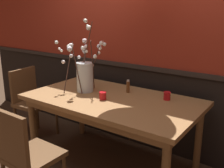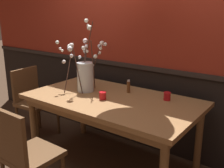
{
  "view_description": "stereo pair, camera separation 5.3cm",
  "coord_description": "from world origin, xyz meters",
  "px_view_note": "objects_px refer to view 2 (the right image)",
  "views": [
    {
      "loc": [
        1.48,
        -2.08,
        1.64
      ],
      "look_at": [
        0.0,
        0.0,
        0.92
      ],
      "focal_mm": 42.63,
      "sensor_mm": 36.0,
      "label": 1
    },
    {
      "loc": [
        1.52,
        -2.05,
        1.64
      ],
      "look_at": [
        0.0,
        0.0,
        0.92
      ],
      "focal_mm": 42.63,
      "sensor_mm": 36.0,
      "label": 2
    }
  ],
  "objects_px": {
    "vase_with_blossoms": "(85,74)",
    "condiment_bottle": "(128,87)",
    "chair_near_side_left": "(24,152)",
    "chair_far_side_left": "(132,95)",
    "candle_holder_nearer_center": "(103,96)",
    "candle_holder_nearer_edge": "(167,96)",
    "dining_table": "(112,106)",
    "chair_far_side_right": "(169,101)",
    "chair_head_west_end": "(33,98)"
  },
  "relations": [
    {
      "from": "vase_with_blossoms",
      "to": "candle_holder_nearer_center",
      "type": "xyz_separation_m",
      "value": [
        0.33,
        -0.11,
        -0.15
      ]
    },
    {
      "from": "chair_far_side_right",
      "to": "candle_holder_nearer_edge",
      "type": "height_order",
      "value": "chair_far_side_right"
    },
    {
      "from": "chair_far_side_left",
      "to": "vase_with_blossoms",
      "type": "xyz_separation_m",
      "value": [
        -0.08,
        -0.85,
        0.46
      ]
    },
    {
      "from": "dining_table",
      "to": "chair_far_side_left",
      "type": "xyz_separation_m",
      "value": [
        -0.3,
        0.87,
        -0.18
      ]
    },
    {
      "from": "chair_head_west_end",
      "to": "candle_holder_nearer_center",
      "type": "height_order",
      "value": "chair_head_west_end"
    },
    {
      "from": "candle_holder_nearer_center",
      "to": "condiment_bottle",
      "type": "relative_size",
      "value": 0.55
    },
    {
      "from": "vase_with_blossoms",
      "to": "candle_holder_nearer_center",
      "type": "height_order",
      "value": "vase_with_blossoms"
    },
    {
      "from": "chair_near_side_left",
      "to": "chair_far_side_right",
      "type": "bearing_deg",
      "value": 76.1
    },
    {
      "from": "candle_holder_nearer_center",
      "to": "chair_near_side_left",
      "type": "bearing_deg",
      "value": -102.08
    },
    {
      "from": "chair_near_side_left",
      "to": "candle_holder_nearer_center",
      "type": "bearing_deg",
      "value": 77.92
    },
    {
      "from": "candle_holder_nearer_edge",
      "to": "candle_holder_nearer_center",
      "type": "bearing_deg",
      "value": -145.63
    },
    {
      "from": "chair_far_side_left",
      "to": "chair_far_side_right",
      "type": "relative_size",
      "value": 0.94
    },
    {
      "from": "candle_holder_nearer_edge",
      "to": "chair_near_side_left",
      "type": "bearing_deg",
      "value": -120.71
    },
    {
      "from": "vase_with_blossoms",
      "to": "chair_far_side_left",
      "type": "bearing_deg",
      "value": 84.96
    },
    {
      "from": "chair_near_side_left",
      "to": "vase_with_blossoms",
      "type": "distance_m",
      "value": 1.06
    },
    {
      "from": "vase_with_blossoms",
      "to": "condiment_bottle",
      "type": "bearing_deg",
      "value": 28.38
    },
    {
      "from": "chair_near_side_left",
      "to": "chair_head_west_end",
      "type": "xyz_separation_m",
      "value": [
        -1.05,
        0.89,
        0.01
      ]
    },
    {
      "from": "candle_holder_nearer_center",
      "to": "dining_table",
      "type": "bearing_deg",
      "value": 63.87
    },
    {
      "from": "vase_with_blossoms",
      "to": "chair_near_side_left",
      "type": "bearing_deg",
      "value": -80.51
    },
    {
      "from": "chair_near_side_left",
      "to": "candle_holder_nearer_center",
      "type": "relative_size",
      "value": 11.47
    },
    {
      "from": "chair_far_side_left",
      "to": "chair_near_side_left",
      "type": "bearing_deg",
      "value": -87.41
    },
    {
      "from": "chair_near_side_left",
      "to": "vase_with_blossoms",
      "type": "height_order",
      "value": "vase_with_blossoms"
    },
    {
      "from": "chair_far_side_right",
      "to": "candle_holder_nearer_center",
      "type": "distance_m",
      "value": 1.07
    },
    {
      "from": "chair_far_side_left",
      "to": "chair_head_west_end",
      "type": "distance_m",
      "value": 1.32
    },
    {
      "from": "chair_head_west_end",
      "to": "condiment_bottle",
      "type": "distance_m",
      "value": 1.38
    },
    {
      "from": "dining_table",
      "to": "chair_near_side_left",
      "type": "bearing_deg",
      "value": -103.62
    },
    {
      "from": "chair_far_side_left",
      "to": "candle_holder_nearer_center",
      "type": "relative_size",
      "value": 11.66
    },
    {
      "from": "candle_holder_nearer_center",
      "to": "candle_holder_nearer_edge",
      "type": "xyz_separation_m",
      "value": [
        0.53,
        0.36,
        0.0
      ]
    },
    {
      "from": "chair_far_side_right",
      "to": "chair_near_side_left",
      "type": "xyz_separation_m",
      "value": [
        -0.45,
        -1.82,
        -0.03
      ]
    },
    {
      "from": "dining_table",
      "to": "candle_holder_nearer_edge",
      "type": "distance_m",
      "value": 0.56
    },
    {
      "from": "vase_with_blossoms",
      "to": "condiment_bottle",
      "type": "xyz_separation_m",
      "value": [
        0.42,
        0.22,
        -0.13
      ]
    },
    {
      "from": "chair_far_side_left",
      "to": "candle_holder_nearer_edge",
      "type": "bearing_deg",
      "value": -37.94
    },
    {
      "from": "candle_holder_nearer_edge",
      "to": "condiment_bottle",
      "type": "relative_size",
      "value": 0.58
    },
    {
      "from": "candle_holder_nearer_edge",
      "to": "vase_with_blossoms",
      "type": "bearing_deg",
      "value": -164.05
    },
    {
      "from": "chair_far_side_left",
      "to": "candle_holder_nearer_center",
      "type": "height_order",
      "value": "chair_far_side_left"
    },
    {
      "from": "dining_table",
      "to": "chair_near_side_left",
      "type": "distance_m",
      "value": 0.96
    },
    {
      "from": "dining_table",
      "to": "chair_near_side_left",
      "type": "xyz_separation_m",
      "value": [
        -0.22,
        -0.91,
        -0.19
      ]
    },
    {
      "from": "dining_table",
      "to": "chair_head_west_end",
      "type": "relative_size",
      "value": 1.95
    },
    {
      "from": "vase_with_blossoms",
      "to": "chair_far_side_right",
      "type": "bearing_deg",
      "value": 55.5
    },
    {
      "from": "chair_near_side_left",
      "to": "candle_holder_nearer_edge",
      "type": "relative_size",
      "value": 10.89
    },
    {
      "from": "chair_near_side_left",
      "to": "chair_head_west_end",
      "type": "height_order",
      "value": "chair_head_west_end"
    },
    {
      "from": "vase_with_blossoms",
      "to": "chair_head_west_end",
      "type": "bearing_deg",
      "value": -177.03
    },
    {
      "from": "candle_holder_nearer_edge",
      "to": "condiment_bottle",
      "type": "bearing_deg",
      "value": -177.36
    },
    {
      "from": "chair_far_side_left",
      "to": "chair_head_west_end",
      "type": "xyz_separation_m",
      "value": [
        -0.97,
        -0.9,
        0.01
      ]
    },
    {
      "from": "candle_holder_nearer_center",
      "to": "vase_with_blossoms",
      "type": "bearing_deg",
      "value": 160.99
    },
    {
      "from": "condiment_bottle",
      "to": "dining_table",
      "type": "bearing_deg",
      "value": -98.77
    },
    {
      "from": "chair_far_side_left",
      "to": "chair_near_side_left",
      "type": "relative_size",
      "value": 1.02
    },
    {
      "from": "chair_far_side_left",
      "to": "candle_holder_nearer_center",
      "type": "xyz_separation_m",
      "value": [
        0.26,
        -0.97,
        0.3
      ]
    },
    {
      "from": "chair_near_side_left",
      "to": "candle_holder_nearer_edge",
      "type": "bearing_deg",
      "value": 59.29
    },
    {
      "from": "chair_near_side_left",
      "to": "dining_table",
      "type": "bearing_deg",
      "value": 76.38
    }
  ]
}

